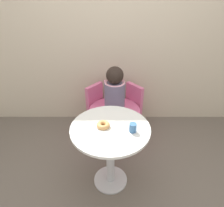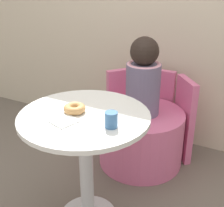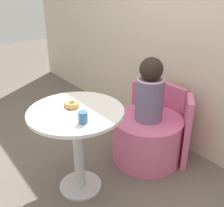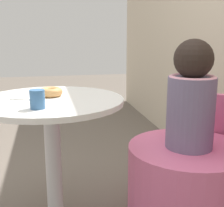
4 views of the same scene
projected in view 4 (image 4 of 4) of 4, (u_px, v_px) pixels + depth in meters
The scene contains 6 objects.
round_table at pixel (52, 132), 1.52m from camera, with size 0.70×0.70×0.70m.
tub_chair at pixel (186, 183), 1.69m from camera, with size 0.63×0.63×0.42m.
child_figure at pixel (191, 98), 1.58m from camera, with size 0.24×0.24×0.56m.
donut at pixel (51, 92), 1.53m from camera, with size 0.12×0.12×0.04m.
cup at pixel (37, 99), 1.28m from camera, with size 0.06×0.06×0.08m.
paper_napkin at pixel (27, 97), 1.50m from camera, with size 0.15×0.15×0.01m.
Camera 4 is at (1.41, -0.05, 1.01)m, focal length 50.00 mm.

